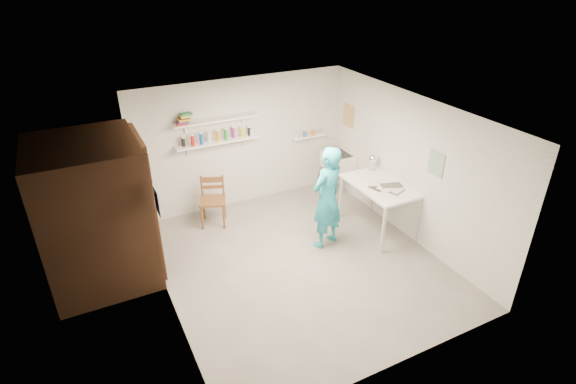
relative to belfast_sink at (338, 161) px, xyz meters
name	(u,v)px	position (x,y,z in m)	size (l,w,h in m)	color
floor	(300,263)	(-1.75, -1.70, -0.71)	(4.00, 4.50, 0.02)	slate
ceiling	(302,113)	(-1.75, -1.70, 1.71)	(4.00, 4.50, 0.02)	silver
wall_back	(242,143)	(-1.75, 0.56, 0.50)	(4.00, 0.02, 2.40)	silver
wall_front	(403,286)	(-1.75, -3.96, 0.50)	(4.00, 0.02, 2.40)	silver
wall_left	(160,228)	(-3.76, -1.70, 0.50)	(0.02, 4.50, 2.40)	silver
wall_right	(410,168)	(0.26, -1.70, 0.50)	(0.02, 4.50, 2.40)	silver
doorway_recess	(147,205)	(-3.74, -0.65, 0.30)	(0.02, 0.90, 2.00)	black
corridor_box	(95,213)	(-4.45, -0.65, 0.35)	(1.40, 1.50, 2.10)	brown
door_lintel	(137,138)	(-3.72, -0.65, 1.35)	(0.06, 1.05, 0.10)	brown
door_jamb_near	(156,221)	(-3.72, -1.15, 0.30)	(0.06, 0.10, 2.00)	brown
door_jamb_far	(142,191)	(-3.72, -0.15, 0.30)	(0.06, 0.10, 2.00)	brown
shelf_lower	(218,142)	(-2.25, 0.43, 0.65)	(1.50, 0.22, 0.03)	white
shelf_upper	(216,120)	(-2.25, 0.43, 1.05)	(1.50, 0.22, 0.03)	white
ledge_shelf	(309,136)	(-0.40, 0.47, 0.42)	(0.70, 0.14, 0.03)	white
poster_left	(157,202)	(-3.74, -1.65, 0.85)	(0.01, 0.28, 0.36)	#334C7F
poster_right_a	(348,116)	(0.24, 0.10, 0.85)	(0.01, 0.34, 0.42)	#995933
poster_right_b	(436,164)	(0.24, -2.25, 0.80)	(0.01, 0.30, 0.38)	#3F724C
belfast_sink	(338,161)	(0.00, 0.00, 0.00)	(0.48, 0.60, 0.30)	white
man	(327,198)	(-1.13, -1.43, 0.16)	(0.63, 0.41, 1.72)	teal
wall_clock	(325,175)	(-1.06, -1.22, 0.45)	(0.31, 0.31, 0.04)	#CFB38D
wooden_chair	(213,201)	(-2.57, -0.01, -0.24)	(0.43, 0.41, 0.93)	brown
work_table	(378,207)	(-0.11, -1.45, -0.26)	(0.78, 1.31, 0.87)	white
desk_lamp	(373,159)	(0.11, -0.93, 0.39)	(0.16, 0.16, 0.16)	silver
spray_cans	(218,136)	(-2.25, 0.43, 0.75)	(1.31, 0.06, 0.17)	black
book_stack	(184,119)	(-2.80, 0.43, 1.15)	(0.28, 0.14, 0.17)	red
ledge_pots	(309,133)	(-0.40, 0.47, 0.48)	(0.48, 0.07, 0.09)	silver
papers	(380,184)	(-0.11, -1.45, 0.19)	(0.30, 0.22, 0.03)	silver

